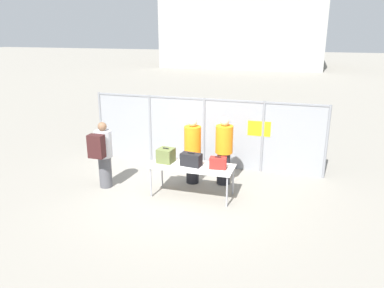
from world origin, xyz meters
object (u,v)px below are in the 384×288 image
object	(u,v)px
inspection_table	(192,168)
traveler_hooded	(103,153)
utility_trailer	(233,139)
security_worker_far	(224,150)
suitcase_red	(218,163)
suitcase_olive	(166,155)
security_worker_near	(193,150)
suitcase_black	(191,160)

from	to	relation	value
inspection_table	traveler_hooded	size ratio (longest dim) A/B	1.16
utility_trailer	security_worker_far	bearing A→B (deg)	-83.92
suitcase_red	utility_trailer	world-z (taller)	suitcase_red
suitcase_olive	utility_trailer	bearing A→B (deg)	75.14
traveler_hooded	inspection_table	bearing A→B (deg)	2.97
security_worker_far	utility_trailer	world-z (taller)	security_worker_far
inspection_table	security_worker_near	distance (m)	0.79
suitcase_black	suitcase_olive	bearing A→B (deg)	174.93
inspection_table	traveler_hooded	world-z (taller)	traveler_hooded
inspection_table	suitcase_olive	world-z (taller)	suitcase_olive
suitcase_olive	security_worker_near	distance (m)	0.81
suitcase_red	security_worker_far	xyz separation A→B (m)	(-0.06, 0.89, 0.02)
security_worker_near	traveler_hooded	bearing A→B (deg)	38.08
inspection_table	security_worker_far	distance (m)	1.06
traveler_hooded	utility_trailer	bearing A→B (deg)	54.77
traveler_hooded	security_worker_far	distance (m)	2.90
traveler_hooded	security_worker_far	world-z (taller)	security_worker_far
inspection_table	suitcase_black	xyz separation A→B (m)	(-0.03, 0.00, 0.20)
inspection_table	utility_trailer	distance (m)	3.51
security_worker_far	utility_trailer	bearing A→B (deg)	-62.96
suitcase_olive	security_worker_far	xyz separation A→B (m)	(1.19, 0.84, -0.01)
suitcase_olive	suitcase_black	bearing A→B (deg)	-5.07
inspection_table	suitcase_olive	distance (m)	0.69
suitcase_olive	suitcase_red	distance (m)	1.25
suitcase_olive	suitcase_red	size ratio (longest dim) A/B	1.01
traveler_hooded	security_worker_far	size ratio (longest dim) A/B	0.95
suitcase_black	suitcase_red	distance (m)	0.62
suitcase_red	suitcase_olive	bearing A→B (deg)	177.70
suitcase_olive	traveler_hooded	world-z (taller)	traveler_hooded
inspection_table	suitcase_red	xyz separation A→B (m)	(0.59, 0.01, 0.18)
suitcase_black	utility_trailer	distance (m)	3.53
suitcase_olive	suitcase_red	world-z (taller)	suitcase_olive
suitcase_olive	security_worker_near	xyz separation A→B (m)	(0.44, 0.68, -0.03)
inspection_table	security_worker_far	size ratio (longest dim) A/B	1.11
suitcase_black	suitcase_red	world-z (taller)	suitcase_black
utility_trailer	inspection_table	bearing A→B (deg)	-94.16
suitcase_olive	suitcase_black	size ratio (longest dim) A/B	0.78
inspection_table	suitcase_olive	bearing A→B (deg)	175.04
suitcase_olive	utility_trailer	world-z (taller)	suitcase_olive
suitcase_red	traveler_hooded	distance (m)	2.76
security_worker_far	suitcase_red	bearing A→B (deg)	114.81
suitcase_olive	traveler_hooded	distance (m)	1.52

